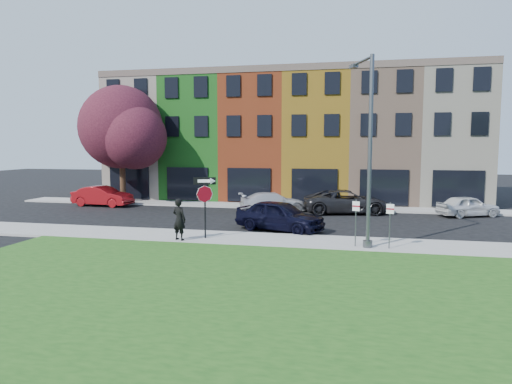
% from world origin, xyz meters
% --- Properties ---
extents(ground, '(120.00, 120.00, 0.00)m').
position_xyz_m(ground, '(0.00, 0.00, 0.00)').
color(ground, black).
rests_on(ground, ground).
extents(sidewalk_near, '(40.00, 3.00, 0.12)m').
position_xyz_m(sidewalk_near, '(2.00, 3.00, 0.06)').
color(sidewalk_near, gray).
rests_on(sidewalk_near, ground).
extents(sidewalk_far, '(40.00, 2.40, 0.12)m').
position_xyz_m(sidewalk_far, '(-3.00, 15.00, 0.06)').
color(sidewalk_far, gray).
rests_on(sidewalk_far, ground).
extents(rowhouse_block, '(30.00, 10.12, 10.00)m').
position_xyz_m(rowhouse_block, '(-2.50, 21.18, 4.99)').
color(rowhouse_block, beige).
rests_on(rowhouse_block, ground).
extents(stop_sign, '(1.02, 0.33, 2.90)m').
position_xyz_m(stop_sign, '(-3.97, 2.54, 2.19)').
color(stop_sign, black).
rests_on(stop_sign, sidewalk_near).
extents(man, '(1.00, 0.91, 1.95)m').
position_xyz_m(man, '(-5.01, 1.90, 1.09)').
color(man, black).
rests_on(man, sidewalk_near).
extents(sedan_near, '(5.15, 6.10, 1.64)m').
position_xyz_m(sedan_near, '(-0.91, 5.77, 0.82)').
color(sedan_near, black).
rests_on(sedan_near, ground).
extents(parked_car_red, '(2.13, 4.72, 1.49)m').
position_xyz_m(parked_car_red, '(-15.46, 12.81, 0.75)').
color(parked_car_red, maroon).
rests_on(parked_car_red, ground).
extents(parked_car_silver, '(5.19, 5.92, 1.33)m').
position_xyz_m(parked_car_silver, '(-2.52, 12.71, 0.66)').
color(parked_car_silver, '#B0B0B5').
rests_on(parked_car_silver, ground).
extents(parked_car_dark, '(4.82, 6.69, 1.58)m').
position_xyz_m(parked_car_dark, '(2.45, 12.92, 0.79)').
color(parked_car_dark, black).
rests_on(parked_car_dark, ground).
extents(parked_car_white, '(4.57, 5.14, 1.34)m').
position_xyz_m(parked_car_white, '(10.02, 13.18, 0.67)').
color(parked_car_white, silver).
rests_on(parked_car_white, ground).
extents(street_lamp, '(1.18, 2.46, 8.17)m').
position_xyz_m(street_lamp, '(3.46, 2.36, 4.24)').
color(street_lamp, '#4C4F51').
rests_on(street_lamp, sidewalk_near).
extents(parking_sign_a, '(0.31, 0.14, 2.06)m').
position_xyz_m(parking_sign_a, '(3.01, 2.27, 1.42)').
color(parking_sign_a, '#4C4F51').
rests_on(parking_sign_a, sidewalk_near).
extents(parking_sign_b, '(0.32, 0.11, 1.99)m').
position_xyz_m(parking_sign_b, '(4.43, 2.14, 1.38)').
color(parking_sign_b, '#4C4F51').
rests_on(parking_sign_b, sidewalk_near).
extents(tree_purple, '(7.67, 6.71, 9.00)m').
position_xyz_m(tree_purple, '(-14.66, 14.72, 5.76)').
color(tree_purple, black).
rests_on(tree_purple, sidewalk_far).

